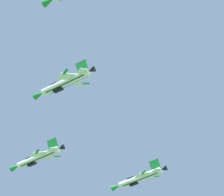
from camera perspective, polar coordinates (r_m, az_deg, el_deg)
name	(u,v)px	position (r m, az deg, el deg)	size (l,w,h in m)	color
fighter_jet_lead	(37,158)	(127.65, -8.50, -6.77)	(15.97, 9.12, 5.66)	silver
fighter_jet_left_wing	(64,83)	(112.15, -5.45, 1.72)	(15.97, 9.19, 5.54)	silver
fighter_jet_right_wing	(139,178)	(131.59, 3.13, -9.11)	(15.97, 9.16, 5.58)	silver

